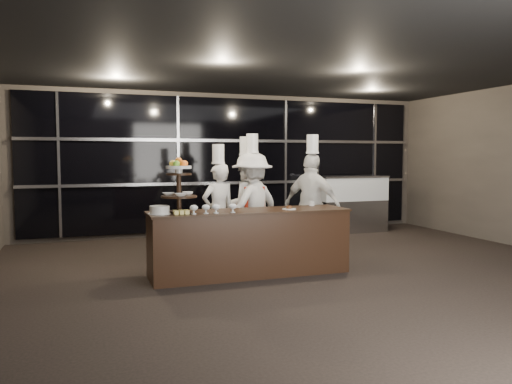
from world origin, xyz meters
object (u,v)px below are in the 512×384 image
object	(u,v)px
layer_cake	(160,210)
chef_b	(246,205)
display_case	(350,201)
chef_c	(252,206)
buffet_counter	(250,242)
chef_d	(312,205)
display_stand	(179,182)
chef_a	(219,210)

from	to	relation	value
layer_cake	chef_b	size ratio (longest dim) A/B	0.15
display_case	chef_c	world-z (taller)	chef_c
display_case	buffet_counter	bearing A→B (deg)	-138.04
chef_b	display_case	bearing A→B (deg)	30.87
layer_cake	display_case	world-z (taller)	display_case
layer_cake	chef_d	size ratio (longest dim) A/B	0.15
buffet_counter	chef_b	xyz separation A→B (m)	(0.34, 1.23, 0.39)
buffet_counter	chef_c	bearing A→B (deg)	69.06
buffet_counter	chef_c	distance (m)	1.13
display_stand	chef_a	xyz separation A→B (m)	(0.82, 1.02, -0.53)
display_stand	layer_cake	distance (m)	0.46
display_case	chef_b	xyz separation A→B (m)	(-3.04, -1.82, 0.17)
display_stand	layer_cake	xyz separation A→B (m)	(-0.27, -0.05, -0.37)
layer_cake	chef_b	world-z (taller)	chef_b
display_stand	chef_a	distance (m)	1.41
buffet_counter	chef_d	size ratio (longest dim) A/B	1.40
chef_b	chef_d	size ratio (longest dim) A/B	0.98
chef_b	layer_cake	bearing A→B (deg)	-141.63
chef_a	layer_cake	bearing A→B (deg)	-135.58
display_stand	buffet_counter	bearing A→B (deg)	0.01
display_case	chef_d	xyz separation A→B (m)	(-2.04, -2.27, 0.19)
chef_d	display_stand	bearing A→B (deg)	-161.80
chef_b	chef_c	xyz separation A→B (m)	(0.03, -0.24, 0.02)
buffet_counter	chef_a	size ratio (longest dim) A/B	1.52
chef_a	chef_b	xyz separation A→B (m)	(0.52, 0.21, 0.05)
chef_a	chef_b	bearing A→B (deg)	21.68
chef_d	layer_cake	bearing A→B (deg)	-162.56
chef_a	chef_b	distance (m)	0.56
buffet_counter	chef_d	bearing A→B (deg)	29.84
chef_c	buffet_counter	bearing A→B (deg)	-110.94
chef_a	chef_d	xyz separation A→B (m)	(1.52, -0.25, 0.07)
chef_a	chef_c	size ratio (longest dim) A/B	0.92
layer_cake	chef_b	xyz separation A→B (m)	(1.61, 1.28, -0.11)
display_case	layer_cake	bearing A→B (deg)	-146.38
chef_a	chef_c	distance (m)	0.56
layer_cake	chef_c	world-z (taller)	chef_c
display_stand	chef_b	size ratio (longest dim) A/B	0.37
chef_b	chef_d	xyz separation A→B (m)	(1.00, -0.46, 0.02)
chef_d	display_case	bearing A→B (deg)	48.06
display_case	chef_b	distance (m)	3.55
display_case	chef_b	bearing A→B (deg)	-149.13
chef_a	chef_d	distance (m)	1.54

